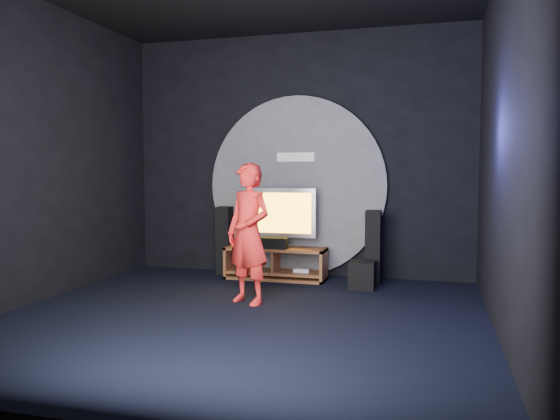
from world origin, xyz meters
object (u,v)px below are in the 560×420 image
Objects in this scene: tower_speaker_right at (373,248)px; player at (248,233)px; subwoofer at (362,275)px; media_console at (276,265)px; tv at (277,215)px; tower_speaker_left at (224,240)px.

tower_speaker_right is 0.62× the size of player.
subwoofer is at bearing 67.92° from player.
media_console is at bearing 165.67° from subwoofer.
media_console is 0.71m from tv.
tv is at bearing 162.89° from subwoofer.
tv is 0.94m from tower_speaker_left.
player is at bearing -86.66° from tv.
tv is 1.50m from subwoofer.
tower_speaker_right is (1.35, -0.06, -0.41)m from tv.
tower_speaker_right is (2.20, -0.18, 0.00)m from tower_speaker_left.
tower_speaker_right is (1.35, 0.00, 0.30)m from media_console.
subwoofer is (1.25, -0.32, -0.02)m from media_console.
tower_speaker_left is at bearing 144.01° from player.
tower_speaker_left is at bearing 167.72° from media_console.
tower_speaker_right is at bearing 72.44° from subwoofer.
tv is 1.51m from player.
tv is at bearing 95.96° from media_console.
player is (0.08, -1.43, 0.61)m from media_console.
tower_speaker_right is 0.47m from subwoofer.
tower_speaker_left is at bearing 175.30° from tower_speaker_right.
player is at bearing -136.21° from subwoofer.
tower_speaker_left is at bearing 172.04° from tv.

